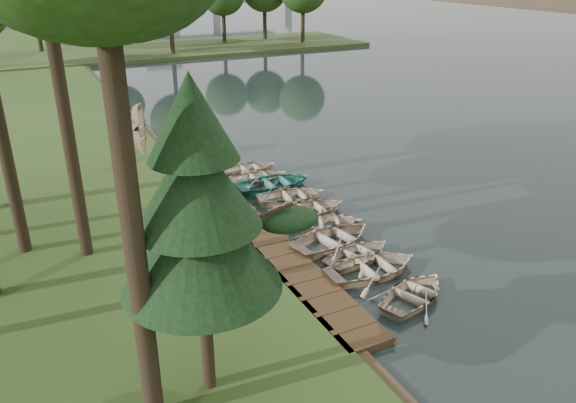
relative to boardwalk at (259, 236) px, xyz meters
name	(u,v)px	position (x,y,z in m)	size (l,w,h in m)	color
ground	(294,231)	(1.60, 0.00, -0.15)	(300.00, 300.00, 0.00)	#3D2F1D
water	(483,80)	(31.60, 20.00, -0.12)	(130.00, 200.00, 0.05)	black
boardwalk	(259,236)	(0.00, 0.00, 0.00)	(1.60, 16.00, 0.30)	#3A2816
peninsula	(164,50)	(9.60, 50.00, 0.08)	(50.00, 14.00, 0.45)	#32431D
rowboat_0	(415,292)	(2.77, -6.37, 0.22)	(2.18, 3.05, 0.63)	#C2AA8D
rowboat_1	(373,265)	(2.47, -4.39, 0.27)	(2.56, 3.58, 0.74)	#C2AA8D
rowboat_2	(359,253)	(2.61, -3.29, 0.21)	(2.15, 3.01, 0.62)	#C2AA8D
rowboat_3	(333,236)	(2.37, -1.83, 0.28)	(2.63, 3.68, 0.76)	#C2AA8D
rowboat_4	(326,221)	(2.89, -0.35, 0.22)	(2.24, 3.13, 0.65)	#C2AA8D
rowboat_5	(309,208)	(2.85, 1.05, 0.26)	(2.49, 3.49, 0.72)	#C2AA8D
rowboat_6	(292,194)	(2.89, 2.80, 0.24)	(2.34, 3.28, 0.68)	#C2AA8D
rowboat_7	(274,182)	(2.79, 4.47, 0.30)	(2.73, 3.82, 0.79)	#2B7966
rowboat_8	(258,176)	(2.46, 5.72, 0.22)	(2.24, 3.13, 0.65)	#C2AA8D
rowboat_9	(248,167)	(2.55, 7.12, 0.22)	(2.20, 3.09, 0.64)	#C2AA8D
stored_rowboat	(143,152)	(-1.93, 11.39, 0.46)	(2.13, 2.98, 0.62)	#C2AA8D
pine_tree	(198,209)	(-4.69, -7.43, 5.15)	(3.80, 3.80, 8.06)	black
reeds_0	(182,243)	(-3.29, -0.40, 0.63)	(0.60, 0.60, 0.96)	#3F661E
reeds_1	(180,194)	(-2.00, 4.17, 0.66)	(0.60, 0.60, 1.03)	#3F661E
reeds_2	(181,199)	(-2.09, 3.68, 0.60)	(0.60, 0.60, 0.90)	#3F661E
reeds_3	(163,182)	(-2.32, 5.78, 0.71)	(0.60, 0.60, 1.12)	#3F661E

